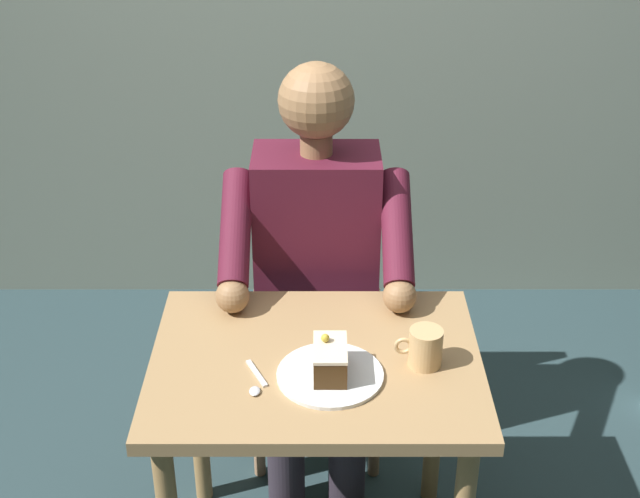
% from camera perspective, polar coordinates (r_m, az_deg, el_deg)
% --- Properties ---
extents(dining_table, '(0.81, 0.62, 0.70)m').
position_cam_1_polar(dining_table, '(2.23, -0.27, -9.44)').
color(dining_table, '#A27D51').
rests_on(dining_table, ground).
extents(chair, '(0.42, 0.42, 0.90)m').
position_cam_1_polar(chair, '(2.77, -0.21, -3.20)').
color(chair, '#AA7F5C').
rests_on(chair, ground).
extents(seated_person, '(0.53, 0.58, 1.29)m').
position_cam_1_polar(seated_person, '(2.54, -0.23, -1.88)').
color(seated_person, '#521628').
rests_on(seated_person, ground).
extents(dessert_plate, '(0.25, 0.25, 0.01)m').
position_cam_1_polar(dessert_plate, '(2.10, 0.66, -8.19)').
color(dessert_plate, white).
rests_on(dessert_plate, dining_table).
extents(cake_slice, '(0.08, 0.13, 0.10)m').
position_cam_1_polar(cake_slice, '(2.07, 0.66, -7.21)').
color(cake_slice, '#462C13').
rests_on(cake_slice, dessert_plate).
extents(coffee_cup, '(0.12, 0.08, 0.10)m').
position_cam_1_polar(coffee_cup, '(2.12, 6.84, -6.34)').
color(coffee_cup, tan).
rests_on(coffee_cup, dining_table).
extents(dessert_spoon, '(0.06, 0.14, 0.01)m').
position_cam_1_polar(dessert_spoon, '(2.08, -4.21, -8.68)').
color(dessert_spoon, silver).
rests_on(dessert_spoon, dining_table).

